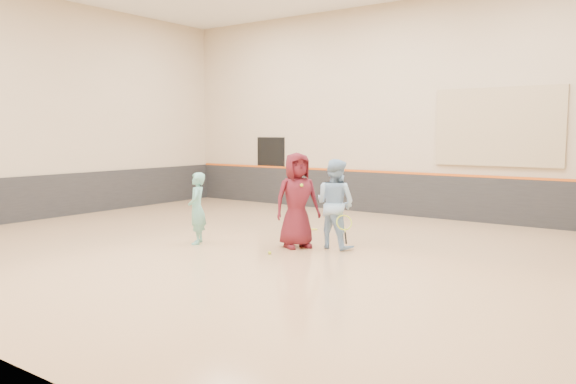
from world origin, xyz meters
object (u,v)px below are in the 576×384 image
Objects in this scene: girl at (197,208)px; instructor at (335,204)px; young_man at (297,200)px; spare_racket at (311,228)px.

girl is 0.83× the size of instructor.
young_man is at bearing 80.00° from girl.
young_man reaches higher than spare_racket.
young_man is (1.93, 0.94, 0.22)m from girl.
young_man is 2.30m from spare_racket.
girl is 2.16m from young_man.
girl is at bearing 32.13° from instructor.
girl is 2.15× the size of spare_racket.
instructor reaches higher than girl.
instructor is at bearing -43.87° from spare_racket.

